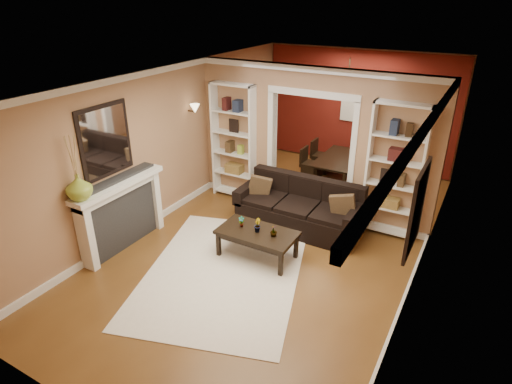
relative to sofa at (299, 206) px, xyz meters
The scene contains 30 objects.
floor 0.64m from the sofa, 107.09° to the right, with size 8.00×8.00×0.00m, color brown.
ceiling 2.32m from the sofa, 107.09° to the right, with size 8.00×8.00×0.00m, color white.
wall_back 3.67m from the sofa, 92.23° to the left, with size 8.00×8.00×0.00m, color #A47956.
wall_front 4.55m from the sofa, 91.78° to the right, with size 8.00×8.00×0.00m, color #A47956.
wall_left 2.60m from the sofa, 169.33° to the right, with size 8.00×8.00×0.00m, color #A47956.
wall_right 2.35m from the sofa, 12.03° to the right, with size 8.00×8.00×0.00m, color #A47956.
partition_wall 1.19m from the sofa, 100.45° to the left, with size 4.50×0.15×2.70m, color #A47956.
red_back_panel 3.63m from the sofa, 92.25° to the left, with size 4.44×0.04×2.64m, color maroon.
dining_window 3.66m from the sofa, 92.28° to the left, with size 0.78×0.03×0.98m, color #8CA5CC.
area_rug 1.88m from the sofa, 103.62° to the right, with size 2.23×3.12×0.01m, color white.
sofa is the anchor object (origin of this frame).
pillow_left 0.81m from the sofa, behind, with size 0.39×0.11×0.39m, color brown.
pillow_right 0.81m from the sofa, ahead, with size 0.40×0.11×0.40m, color brown.
coffee_table 1.21m from the sofa, 99.15° to the right, with size 1.22×0.66×0.46m, color black.
plant_left 1.27m from the sofa, 111.97° to the right, with size 0.10×0.06×0.18m, color #336626.
plant_center 1.20m from the sofa, 99.15° to the right, with size 0.12×0.10×0.22m, color #336626.
plant_right 1.18m from the sofa, 85.36° to the right, with size 0.10×0.10×0.18m, color #336626.
bookshelf_left 1.92m from the sofa, 161.04° to the left, with size 0.90×0.30×2.30m, color white.
bookshelf_right 1.69m from the sofa, 22.34° to the left, with size 0.90×0.30×2.30m, color white.
fireplace 2.96m from the sofa, 138.81° to the right, with size 0.32×1.70×1.16m, color white.
vase 3.58m from the sofa, 130.06° to the right, with size 0.36×0.36×0.38m, color #91AC37.
mirror 3.36m from the sofa, 140.53° to the right, with size 0.03×0.95×1.10m, color silver.
wall_sconce 2.68m from the sofa, behind, with size 0.18×0.18×0.22m, color #FFE0A5.
framed_art 2.76m from the sofa, 34.99° to the right, with size 0.04×0.85×1.05m, color black.
dining_table 2.38m from the sofa, 91.66° to the left, with size 0.85×1.52×0.53m, color black.
dining_chair_nw 2.17m from the sofa, 106.60° to the left, with size 0.38×0.38×0.76m, color black.
dining_chair_ne 2.13m from the sofa, 76.96° to the left, with size 0.41×0.41×0.84m, color black.
dining_chair_sw 2.75m from the sofa, 103.02° to the left, with size 0.38×0.38×0.77m, color black.
dining_chair_se 2.72m from the sofa, 79.81° to the left, with size 0.47×0.47×0.94m, color black.
chandelier 2.76m from the sofa, 93.52° to the left, with size 0.50×0.50×0.30m, color #342517.
Camera 1 is at (2.74, -5.73, 3.84)m, focal length 30.00 mm.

